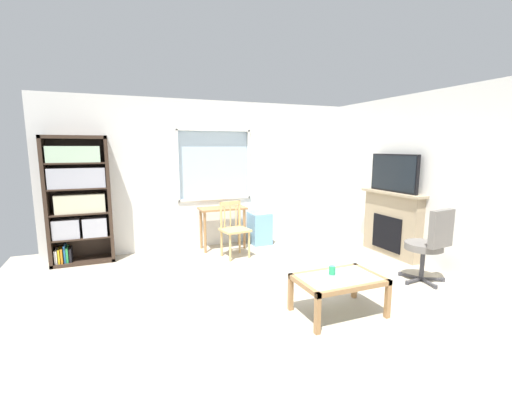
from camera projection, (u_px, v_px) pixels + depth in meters
ground at (261, 295)px, 4.25m from camera, size 6.43×5.83×0.02m
wall_back_with_window at (208, 176)px, 6.24m from camera, size 5.43×0.15×2.58m
wall_right at (436, 181)px, 5.08m from camera, size 0.12×5.03×2.58m
bookshelf at (78, 196)px, 5.28m from camera, size 0.90×0.38×1.94m
desk_under_window at (223, 216)px, 6.09m from camera, size 0.81×0.39×0.74m
wooden_chair at (234, 229)px, 5.66m from camera, size 0.47×0.46×0.90m
plastic_drawer_unit at (260, 228)px, 6.46m from camera, size 0.35×0.40×0.58m
fireplace at (392, 223)px, 5.74m from camera, size 0.26×1.23×1.06m
tv at (394, 173)px, 5.60m from camera, size 0.06×0.97×0.61m
office_chair at (430, 242)px, 4.52m from camera, size 0.57×0.58×1.00m
coffee_table at (339, 283)px, 3.69m from camera, size 0.90×0.59×0.41m
sippy_cup at (332, 270)px, 3.76m from camera, size 0.07×0.07×0.09m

